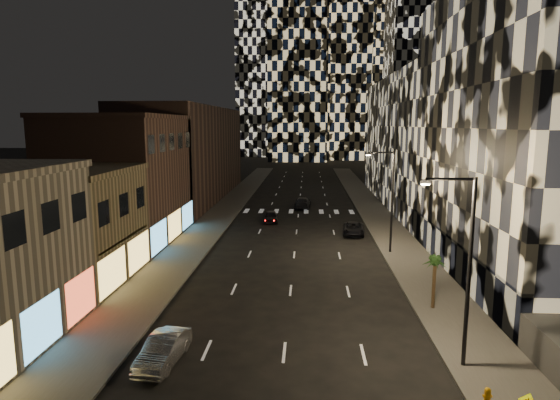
# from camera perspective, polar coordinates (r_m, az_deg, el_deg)

# --- Properties ---
(sidewalk_left) EXTENTS (4.00, 120.00, 0.15)m
(sidewalk_left) POSITION_cam_1_polar(r_m,az_deg,el_deg) (63.26, -6.81, -1.22)
(sidewalk_left) COLOR #47443F
(sidewalk_left) RESTS_ON ground
(sidewalk_right) EXTENTS (4.00, 120.00, 0.15)m
(sidewalk_right) POSITION_cam_1_polar(r_m,az_deg,el_deg) (62.91, 11.44, -1.40)
(sidewalk_right) COLOR #47443F
(sidewalk_right) RESTS_ON ground
(curb_left) EXTENTS (0.20, 120.00, 0.15)m
(curb_left) POSITION_cam_1_polar(r_m,az_deg,el_deg) (62.92, -4.92, -1.25)
(curb_left) COLOR #4C4C47
(curb_left) RESTS_ON ground
(curb_right) EXTENTS (0.20, 120.00, 0.15)m
(curb_right) POSITION_cam_1_polar(r_m,az_deg,el_deg) (62.65, 9.54, -1.39)
(curb_right) COLOR #4C4C47
(curb_right) RESTS_ON ground
(retail_tan) EXTENTS (10.00, 10.00, 8.00)m
(retail_tan) POSITION_cam_1_polar(r_m,az_deg,el_deg) (37.70, -25.44, -3.13)
(retail_tan) COLOR olive
(retail_tan) RESTS_ON ground
(retail_brown) EXTENTS (10.00, 15.00, 12.00)m
(retail_brown) POSITION_cam_1_polar(r_m,az_deg,el_deg) (48.55, -18.56, 2.27)
(retail_brown) COLOR brown
(retail_brown) RESTS_ON ground
(retail_filler_left) EXTENTS (10.00, 40.00, 14.00)m
(retail_filler_left) POSITION_cam_1_polar(r_m,az_deg,el_deg) (73.62, -10.94, 5.58)
(retail_filler_left) COLOR brown
(retail_filler_left) RESTS_ON ground
(midrise_base) EXTENTS (0.60, 25.00, 3.00)m
(midrise_base) POSITION_cam_1_polar(r_m,az_deg,el_deg) (38.75, 20.17, -6.28)
(midrise_base) COLOR #383838
(midrise_base) RESTS_ON ground
(midrise_filler_right) EXTENTS (16.00, 40.00, 18.00)m
(midrise_filler_right) POSITION_cam_1_polar(r_m,az_deg,el_deg) (70.84, 18.96, 6.73)
(midrise_filler_right) COLOR #232326
(midrise_filler_right) RESTS_ON ground
(tower_center_low) EXTENTS (18.00, 18.00, 95.00)m
(tower_center_low) POSITION_cam_1_polar(r_m,az_deg,el_deg) (155.48, 2.29, 22.62)
(tower_center_low) COLOR black
(tower_center_low) RESTS_ON ground
(streetlight_near) EXTENTS (2.55, 0.25, 9.00)m
(streetlight_near) POSITION_cam_1_polar(r_m,az_deg,el_deg) (23.26, 21.59, -6.72)
(streetlight_near) COLOR black
(streetlight_near) RESTS_ON sidewalk_right
(streetlight_far) EXTENTS (2.55, 0.25, 9.00)m
(streetlight_far) POSITION_cam_1_polar(r_m,az_deg,el_deg) (42.31, 13.21, 0.66)
(streetlight_far) COLOR black
(streetlight_far) RESTS_ON sidewalk_right
(car_silver_parked) EXTENTS (1.88, 4.29, 1.37)m
(car_silver_parked) POSITION_cam_1_polar(r_m,az_deg,el_deg) (24.41, -14.05, -17.31)
(car_silver_parked) COLOR #9C9DA2
(car_silver_parked) RESTS_ON ground
(car_dark_midlane) EXTENTS (1.89, 4.02, 1.33)m
(car_dark_midlane) POSITION_cam_1_polar(r_m,az_deg,el_deg) (55.34, -1.11, -2.04)
(car_dark_midlane) COLOR black
(car_dark_midlane) RESTS_ON ground
(car_dark_oncoming) EXTENTS (2.35, 5.22, 1.49)m
(car_dark_oncoming) POSITION_cam_1_polar(r_m,az_deg,el_deg) (64.72, 2.78, -0.33)
(car_dark_oncoming) COLOR black
(car_dark_oncoming) RESTS_ON ground
(car_dark_rightlane) EXTENTS (2.45, 4.69, 1.26)m
(car_dark_rightlane) POSITION_cam_1_polar(r_m,az_deg,el_deg) (49.71, 8.95, -3.49)
(car_dark_rightlane) COLOR black
(car_dark_rightlane) RESTS_ON ground
(fire_hydrant) EXTENTS (0.37, 0.36, 0.76)m
(fire_hydrant) POSITION_cam_1_polar(r_m,az_deg,el_deg) (22.31, 23.96, -21.08)
(fire_hydrant) COLOR #F9A50D
(fire_hydrant) RESTS_ON sidewalk_right
(palm_tree) EXTENTS (1.72, 1.68, 3.36)m
(palm_tree) POSITION_cam_1_polar(r_m,az_deg,el_deg) (30.59, 18.37, -7.50)
(palm_tree) COLOR #47331E
(palm_tree) RESTS_ON sidewalk_right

